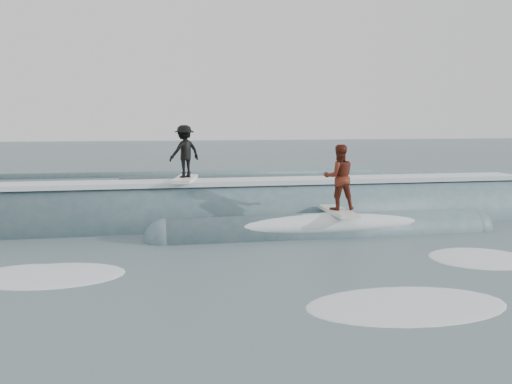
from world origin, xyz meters
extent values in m
plane|color=#40545E|center=(0.00, 0.00, 0.00)|extent=(160.00, 160.00, 0.00)
cylinder|color=#3C5A65|center=(0.00, 6.24, 0.00)|extent=(21.75, 2.47, 2.47)
cylinder|color=#3C5A65|center=(1.80, 4.04, 0.00)|extent=(9.00, 1.20, 1.20)
sphere|color=#3C5A65|center=(-2.70, 4.04, 0.00)|extent=(1.20, 1.20, 1.20)
sphere|color=#3C5A65|center=(6.30, 4.04, 0.00)|extent=(1.20, 1.20, 1.20)
cube|color=white|center=(0.00, 6.24, 1.30)|extent=(18.00, 1.30, 0.14)
ellipsoid|color=white|center=(1.80, 4.04, 0.30)|extent=(7.60, 1.30, 0.60)
cube|color=white|center=(-2.00, 6.24, 1.42)|extent=(0.96, 2.07, 0.10)
imported|color=black|center=(-2.00, 6.24, 2.27)|extent=(1.18, 1.02, 1.58)
cube|color=silver|center=(2.13, 4.04, 0.65)|extent=(0.56, 2.00, 0.10)
imported|color=#591D10|center=(2.13, 4.04, 1.61)|extent=(0.93, 0.74, 1.83)
ellipsoid|color=white|center=(1.19, -2.18, 0.00)|extent=(3.70, 2.52, 0.10)
ellipsoid|color=white|center=(-5.16, 1.03, 0.00)|extent=(2.91, 1.99, 0.10)
ellipsoid|color=white|center=(4.40, 0.65, 0.00)|extent=(2.72, 1.86, 0.10)
ellipsoid|color=white|center=(0.92, -2.37, 0.00)|extent=(2.66, 1.81, 0.10)
ellipsoid|color=white|center=(-5.73, 1.47, 0.00)|extent=(1.91, 1.30, 0.10)
cylinder|color=#3C5A65|center=(6.58, 18.00, 0.00)|extent=(22.00, 0.80, 0.80)
cylinder|color=#3C5A65|center=(-0.37, 22.00, 0.00)|extent=(22.00, 0.60, 0.60)
camera|label=1|loc=(-3.26, -11.06, 3.20)|focal=40.00mm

